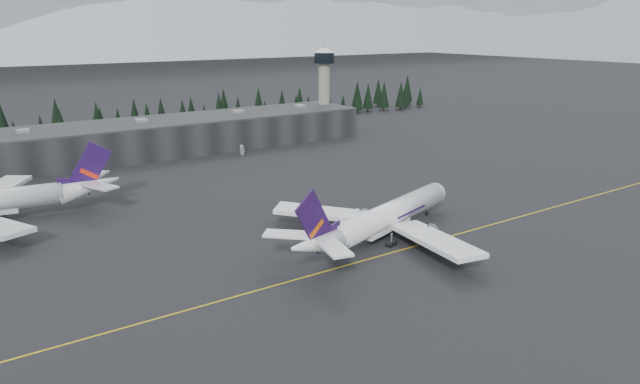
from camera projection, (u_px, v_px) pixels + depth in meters
ground at (372, 254)px, 122.61m from camera, size 1400.00×1400.00×0.00m
taxiline at (378, 257)px, 121.01m from camera, size 400.00×0.40×0.02m
terminal at (169, 136)px, 220.36m from camera, size 160.00×30.00×12.60m
control_tower at (324, 80)px, 258.17m from camera, size 10.00×10.00×37.70m
treeline at (139, 120)px, 249.48m from camera, size 360.00×20.00×15.00m
jet_main at (379, 220)px, 129.03m from camera, size 58.01×52.41×17.49m
gse_vehicle_a at (88, 178)px, 180.97m from camera, size 2.93×5.09×1.34m
gse_vehicle_b at (243, 153)px, 215.64m from camera, size 4.41×2.57×1.41m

